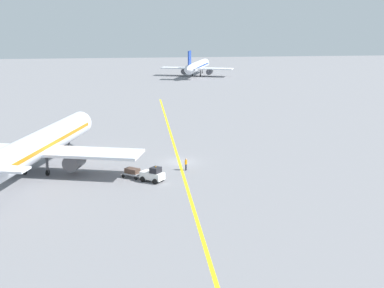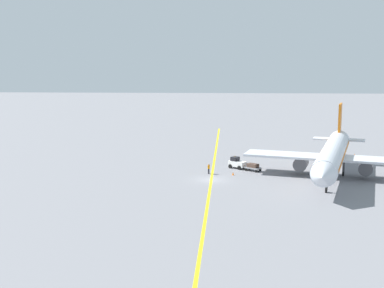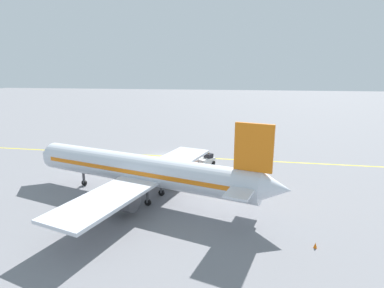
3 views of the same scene
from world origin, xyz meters
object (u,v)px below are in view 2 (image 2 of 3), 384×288
at_px(baggage_tug_white, 237,163).
at_px(traffic_cone_near_nose, 355,155).
at_px(baggage_cart_trailing, 253,167).
at_px(ground_crew_worker, 209,168).
at_px(traffic_cone_mid_apron, 233,174).
at_px(airplane_at_gate, 333,154).

height_order(baggage_tug_white, traffic_cone_near_nose, baggage_tug_white).
bearing_deg(baggage_cart_trailing, ground_crew_worker, 19.14).
relative_size(baggage_tug_white, traffic_cone_near_nose, 5.96).
distance_m(baggage_cart_trailing, traffic_cone_mid_apron, 4.83).
bearing_deg(traffic_cone_near_nose, traffic_cone_mid_apron, 36.94).
bearing_deg(airplane_at_gate, traffic_cone_mid_apron, -3.09).
height_order(traffic_cone_near_nose, traffic_cone_mid_apron, same).
relative_size(ground_crew_worker, traffic_cone_mid_apron, 3.05).
distance_m(airplane_at_gate, baggage_cart_trailing, 13.27).
xyz_separation_m(airplane_at_gate, traffic_cone_near_nose, (-8.15, -18.71, -3.43)).
distance_m(baggage_cart_trailing, ground_crew_worker, 7.77).
bearing_deg(airplane_at_gate, traffic_cone_near_nose, -113.53).
height_order(baggage_cart_trailing, ground_crew_worker, ground_crew_worker).
bearing_deg(ground_crew_worker, traffic_cone_near_nose, -148.45).
xyz_separation_m(ground_crew_worker, traffic_cone_mid_apron, (-3.95, 0.86, -0.63)).
bearing_deg(baggage_tug_white, traffic_cone_near_nose, -151.62).
xyz_separation_m(baggage_tug_white, traffic_cone_mid_apron, (0.82, 5.47, -0.63)).
bearing_deg(baggage_tug_white, traffic_cone_mid_apron, 81.47).
bearing_deg(ground_crew_worker, baggage_tug_white, -135.93).
height_order(baggage_cart_trailing, traffic_cone_mid_apron, baggage_cart_trailing).
bearing_deg(traffic_cone_near_nose, baggage_tug_white, 28.38).
xyz_separation_m(baggage_tug_white, baggage_cart_trailing, (-2.57, 2.07, -0.14)).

